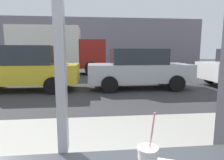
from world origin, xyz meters
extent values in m
plane|color=#38383A|center=(0.00, 8.00, 0.00)|extent=(60.00, 60.00, 0.00)
cube|color=#B2ADA3|center=(0.00, 1.60, 0.08)|extent=(16.00, 2.80, 0.15)
cube|color=#2A2C30|center=(0.00, 0.03, 0.99)|extent=(1.97, 0.02, 0.02)
cube|color=#9E9EA3|center=(0.00, 0.08, 1.77)|extent=(0.05, 0.08, 1.55)
cube|color=gray|center=(0.00, 23.06, 2.81)|extent=(28.00, 1.20, 5.62)
cylinder|color=black|center=(0.39, -0.23, 1.13)|extent=(0.07, 0.07, 0.01)
cylinder|color=white|center=(0.39, -0.23, 1.14)|extent=(0.09, 0.09, 0.01)
cylinder|color=pink|center=(0.40, -0.23, 1.21)|extent=(0.02, 0.04, 0.20)
cube|color=gold|center=(-2.69, 6.94, 0.68)|extent=(4.55, 1.78, 0.73)
cube|color=#282D33|center=(-2.54, 6.94, 1.41)|extent=(2.37, 1.56, 0.73)
cylinder|color=black|center=(-1.28, 7.83, 0.32)|extent=(0.64, 0.18, 0.64)
cylinder|color=black|center=(-1.28, 6.06, 0.32)|extent=(0.64, 0.18, 0.64)
cube|color=#BCBCC1|center=(2.11, 6.94, 0.68)|extent=(4.24, 1.77, 0.71)
cube|color=#282D33|center=(2.07, 6.94, 1.35)|extent=(2.21, 1.56, 0.63)
cylinder|color=black|center=(3.43, 7.83, 0.32)|extent=(0.64, 0.18, 0.64)
cylinder|color=black|center=(3.43, 6.06, 0.32)|extent=(0.64, 0.18, 0.64)
cylinder|color=black|center=(0.80, 7.83, 0.32)|extent=(0.64, 0.18, 0.64)
cylinder|color=black|center=(0.80, 6.06, 0.32)|extent=(0.64, 0.18, 0.64)
cylinder|color=black|center=(5.96, 7.83, 0.32)|extent=(0.64, 0.18, 0.64)
cube|color=silver|center=(-2.95, 12.68, 1.84)|extent=(4.51, 2.20, 2.78)
cube|color=maroon|center=(0.10, 12.68, 1.40)|extent=(1.90, 2.10, 1.90)
cylinder|color=black|center=(0.10, 13.73, 0.45)|extent=(0.90, 0.24, 0.90)
cylinder|color=black|center=(0.10, 11.63, 0.45)|extent=(0.90, 0.24, 0.90)
cylinder|color=black|center=(-3.71, 13.78, 0.45)|extent=(0.90, 0.24, 0.90)
cylinder|color=black|center=(-3.71, 11.58, 0.45)|extent=(0.90, 0.24, 0.90)
camera|label=1|loc=(0.17, -0.94, 1.54)|focal=30.47mm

